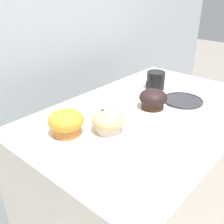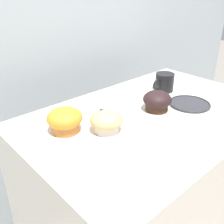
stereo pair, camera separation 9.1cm
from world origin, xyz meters
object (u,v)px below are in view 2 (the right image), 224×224
at_px(muffin_front_center, 106,121).
at_px(serving_plate, 189,104).
at_px(muffin_back_left, 65,120).
at_px(muffin_back_right, 157,101).
at_px(coffee_cup, 164,82).

xyz_separation_m(muffin_front_center, serving_plate, (0.39, -0.07, -0.03)).
distance_m(muffin_back_left, muffin_back_right, 0.37).
bearing_deg(muffin_front_center, muffin_back_right, -2.46).
bearing_deg(serving_plate, muffin_back_left, 161.89).
xyz_separation_m(muffin_front_center, coffee_cup, (0.43, 0.10, 0.01)).
height_order(muffin_front_center, serving_plate, muffin_front_center).
relative_size(muffin_back_right, coffee_cup, 0.87).
bearing_deg(muffin_back_right, muffin_back_left, 163.91).
relative_size(muffin_front_center, muffin_back_right, 1.01).
xyz_separation_m(muffin_front_center, muffin_back_right, (0.25, -0.01, 0.00)).
bearing_deg(muffin_back_right, muffin_front_center, 177.54).
distance_m(muffin_back_right, coffee_cup, 0.21).
relative_size(muffin_back_left, muffin_back_right, 1.07).
relative_size(muffin_back_left, coffee_cup, 0.93).
bearing_deg(muffin_back_right, serving_plate, -23.00).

